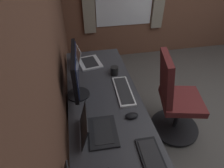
% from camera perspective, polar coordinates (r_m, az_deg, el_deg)
% --- Properties ---
extents(wall_back, '(5.04, 0.10, 2.60)m').
position_cam_1_polar(wall_back, '(1.22, -19.81, 7.92)').
color(wall_back, brown).
rests_on(wall_back, ground).
extents(desk, '(2.00, 0.63, 0.73)m').
position_cam_1_polar(desk, '(1.68, -1.69, -8.16)').
color(desk, '#38383D').
rests_on(desk, ground).
extents(drawer_pedestal, '(0.40, 0.51, 0.69)m').
position_cam_1_polar(drawer_pedestal, '(2.01, -3.13, -11.21)').
color(drawer_pedestal, '#38383D').
rests_on(drawer_pedestal, ground).
extents(monitor_primary, '(0.51, 0.20, 0.43)m').
position_cam_1_polar(monitor_primary, '(1.61, -10.71, 3.53)').
color(monitor_primary, black).
rests_on(monitor_primary, desk).
extents(laptop_leftmost, '(0.30, 0.27, 0.20)m').
position_cam_1_polar(laptop_leftmost, '(1.40, -4.91, -13.15)').
color(laptop_leftmost, black).
rests_on(laptop_leftmost, desk).
extents(laptop_left, '(0.33, 0.34, 0.23)m').
position_cam_1_polar(laptop_left, '(2.15, -8.19, 7.07)').
color(laptop_left, silver).
rests_on(laptop_left, desk).
extents(keyboard_main, '(0.42, 0.15, 0.02)m').
position_cam_1_polar(keyboard_main, '(1.76, 3.41, -1.99)').
color(keyboard_main, silver).
rests_on(keyboard_main, desk).
extents(keyboard_spare, '(0.42, 0.15, 0.02)m').
position_cam_1_polar(keyboard_spare, '(1.30, 12.60, -22.75)').
color(keyboard_spare, black).
rests_on(keyboard_spare, desk).
extents(mouse_main, '(0.06, 0.10, 0.03)m').
position_cam_1_polar(mouse_main, '(1.53, 5.88, -9.33)').
color(mouse_main, black).
rests_on(mouse_main, desk).
extents(coffee_mug, '(0.12, 0.08, 0.09)m').
position_cam_1_polar(coffee_mug, '(1.96, 0.69, 4.02)').
color(coffee_mug, black).
rests_on(coffee_mug, desk).
extents(office_chair, '(0.56, 0.59, 0.97)m').
position_cam_1_polar(office_chair, '(2.18, 18.07, -4.76)').
color(office_chair, maroon).
rests_on(office_chair, ground).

